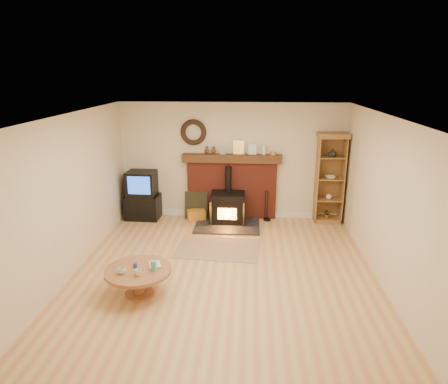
# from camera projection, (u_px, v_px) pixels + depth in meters

# --- Properties ---
(ground) EXTENTS (5.50, 5.50, 0.00)m
(ground) POSITION_uv_depth(u_px,v_px,m) (224.00, 273.00, 6.69)
(ground) COLOR tan
(ground) RESTS_ON ground
(room_shell) EXTENTS (5.02, 5.52, 2.61)m
(room_shell) POSITION_uv_depth(u_px,v_px,m) (223.00, 172.00, 6.28)
(room_shell) COLOR beige
(room_shell) RESTS_ON ground
(chimney_breast) EXTENTS (2.20, 0.22, 1.78)m
(chimney_breast) POSITION_uv_depth(u_px,v_px,m) (232.00, 184.00, 9.00)
(chimney_breast) COLOR maroon
(chimney_breast) RESTS_ON ground
(wood_stove) EXTENTS (1.40, 1.00, 1.25)m
(wood_stove) POSITION_uv_depth(u_px,v_px,m) (228.00, 209.00, 8.76)
(wood_stove) COLOR black
(wood_stove) RESTS_ON ground
(area_rug) EXTENTS (1.64, 1.20, 0.01)m
(area_rug) POSITION_uv_depth(u_px,v_px,m) (218.00, 248.00, 7.60)
(area_rug) COLOR brown
(area_rug) RESTS_ON ground
(tv_unit) EXTENTS (0.77, 0.56, 1.10)m
(tv_unit) POSITION_uv_depth(u_px,v_px,m) (142.00, 196.00, 9.01)
(tv_unit) COLOR black
(tv_unit) RESTS_ON ground
(curio_cabinet) EXTENTS (0.64, 0.46, 1.99)m
(curio_cabinet) POSITION_uv_depth(u_px,v_px,m) (329.00, 178.00, 8.70)
(curio_cabinet) COLOR brown
(curio_cabinet) RESTS_ON ground
(firelog_box) EXTENTS (0.45, 0.35, 0.24)m
(firelog_box) POSITION_uv_depth(u_px,v_px,m) (196.00, 215.00, 8.99)
(firelog_box) COLOR yellow
(firelog_box) RESTS_ON ground
(leaning_painting) EXTENTS (0.52, 0.14, 0.62)m
(leaning_painting) POSITION_uv_depth(u_px,v_px,m) (196.00, 205.00, 9.08)
(leaning_painting) COLOR black
(leaning_painting) RESTS_ON ground
(fire_tools) EXTENTS (0.16, 0.16, 0.70)m
(fire_tools) POSITION_uv_depth(u_px,v_px,m) (267.00, 216.00, 8.99)
(fire_tools) COLOR black
(fire_tools) RESTS_ON ground
(coffee_table) EXTENTS (0.99, 0.99, 0.58)m
(coffee_table) POSITION_uv_depth(u_px,v_px,m) (138.00, 274.00, 5.94)
(coffee_table) COLOR brown
(coffee_table) RESTS_ON ground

